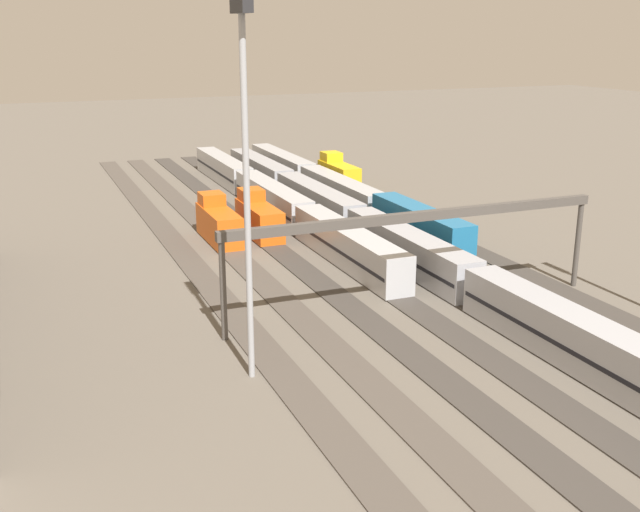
{
  "coord_description": "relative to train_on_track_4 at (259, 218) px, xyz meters",
  "views": [
    {
      "loc": [
        -71.81,
        31.06,
        23.4
      ],
      "look_at": [
        -7.58,
        4.67,
        2.5
      ],
      "focal_mm": 42.34,
      "sensor_mm": 36.0,
      "label": 1
    }
  ],
  "objects": [
    {
      "name": "ground_plane",
      "position": [
        -10.66,
        -5.0,
        -2.16
      ],
      "size": [
        400.0,
        400.0,
        0.0
      ],
      "primitive_type": "plane",
      "color": "#60594F"
    },
    {
      "name": "track_bed_0",
      "position": [
        -10.66,
        -20.0,
        -2.1
      ],
      "size": [
        140.0,
        2.8,
        0.12
      ],
      "primitive_type": "cube",
      "color": "#3D3833",
      "rests_on": "ground_plane"
    },
    {
      "name": "track_bed_1",
      "position": [
        -10.66,
        -15.0,
        -2.1
      ],
      "size": [
        140.0,
        2.8,
        0.12
      ],
      "primitive_type": "cube",
      "color": "#4C443D",
      "rests_on": "ground_plane"
    },
    {
      "name": "track_bed_2",
      "position": [
        -10.66,
        -10.0,
        -2.1
      ],
      "size": [
        140.0,
        2.8,
        0.12
      ],
      "primitive_type": "cube",
      "color": "#3D3833",
      "rests_on": "ground_plane"
    },
    {
      "name": "track_bed_3",
      "position": [
        -10.66,
        -5.0,
        -2.1
      ],
      "size": [
        140.0,
        2.8,
        0.12
      ],
      "primitive_type": "cube",
      "color": "#3D3833",
      "rests_on": "ground_plane"
    },
    {
      "name": "track_bed_4",
      "position": [
        -10.66,
        0.0,
        -2.1
      ],
      "size": [
        140.0,
        2.8,
        0.12
      ],
      "primitive_type": "cube",
      "color": "#3D3833",
      "rests_on": "ground_plane"
    },
    {
      "name": "track_bed_5",
      "position": [
        -10.66,
        5.0,
        -2.1
      ],
      "size": [
        140.0,
        2.8,
        0.12
      ],
      "primitive_type": "cube",
      "color": "#4C443D",
      "rests_on": "ground_plane"
    },
    {
      "name": "track_bed_6",
      "position": [
        -10.66,
        10.0,
        -2.1
      ],
      "size": [
        140.0,
        2.8,
        0.12
      ],
      "primitive_type": "cube",
      "color": "#4C443D",
      "rests_on": "ground_plane"
    },
    {
      "name": "train_on_track_4",
      "position": [
        0.0,
        0.0,
        0.0
      ],
      "size": [
        10.0,
        3.0,
        5.0
      ],
      "color": "#D85914",
      "rests_on": "ground_plane"
    },
    {
      "name": "train_on_track_3",
      "position": [
        9.69,
        -5.0,
        -0.15
      ],
      "size": [
        71.4,
        3.06,
        3.8
      ],
      "color": "#B7BABF",
      "rests_on": "ground_plane"
    },
    {
      "name": "train_on_track_2",
      "position": [
        -15.96,
        -10.0,
        -0.09
      ],
      "size": [
        114.8,
        3.06,
        4.4
      ],
      "color": "#285193",
      "rests_on": "ground_plane"
    },
    {
      "name": "train_on_track_1",
      "position": [
        12.15,
        -15.0,
        -0.06
      ],
      "size": [
        66.4,
        3.06,
        4.4
      ],
      "color": "#1E6B9E",
      "rests_on": "ground_plane"
    },
    {
      "name": "train_on_track_5",
      "position": [
        -0.57,
        5.0,
        0.0
      ],
      "size": [
        10.0,
        3.0,
        5.0
      ],
      "color": "#D85914",
      "rests_on": "ground_plane"
    },
    {
      "name": "train_on_track_0",
      "position": [
        22.27,
        -20.0,
        0.0
      ],
      "size": [
        10.0,
        3.0,
        5.0
      ],
      "color": "gold",
      "rests_on": "ground_plane"
    },
    {
      "name": "light_mast_1",
      "position": [
        -35.87,
        12.1,
        14.27
      ],
      "size": [
        2.8,
        0.7,
        25.55
      ],
      "color": "#9EA0A5",
      "rests_on": "ground_plane"
    },
    {
      "name": "signal_gantry",
      "position": [
        -28.81,
        -5.0,
        5.5
      ],
      "size": [
        0.7,
        35.0,
        8.8
      ],
      "color": "#4C4742",
      "rests_on": "ground_plane"
    }
  ]
}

